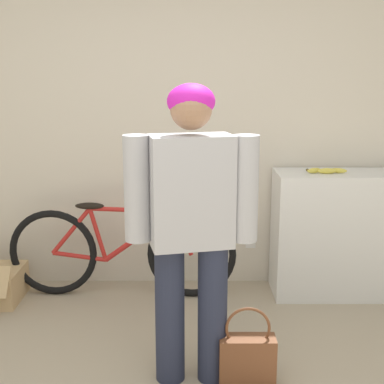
% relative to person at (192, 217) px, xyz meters
% --- Properties ---
extents(wall_back, '(8.00, 0.07, 2.60)m').
position_rel_person_xyz_m(wall_back, '(-0.06, 1.46, 0.35)').
color(wall_back, beige).
rests_on(wall_back, ground_plane).
extents(side_shelf, '(1.08, 0.43, 0.96)m').
position_rel_person_xyz_m(side_shelf, '(1.18, 1.20, -0.47)').
color(side_shelf, white).
rests_on(side_shelf, ground_plane).
extents(person, '(0.71, 0.32, 1.65)m').
position_rel_person_xyz_m(person, '(0.00, 0.00, 0.00)').
color(person, '#23283D').
rests_on(person, ground_plane).
extents(bicycle, '(1.75, 0.46, 0.75)m').
position_rel_person_xyz_m(bicycle, '(-0.53, 1.14, -0.59)').
color(bicycle, black).
rests_on(bicycle, ground_plane).
extents(banana, '(0.31, 0.09, 0.04)m').
position_rel_person_xyz_m(banana, '(1.00, 1.16, 0.03)').
color(banana, '#EAD64C').
rests_on(banana, side_shelf).
extents(handbag, '(0.31, 0.13, 0.46)m').
position_rel_person_xyz_m(handbag, '(0.31, -0.05, -0.80)').
color(handbag, brown).
rests_on(handbag, ground_plane).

